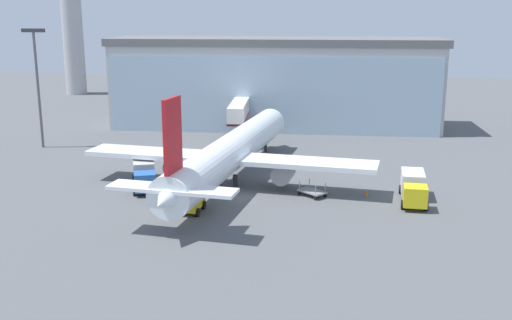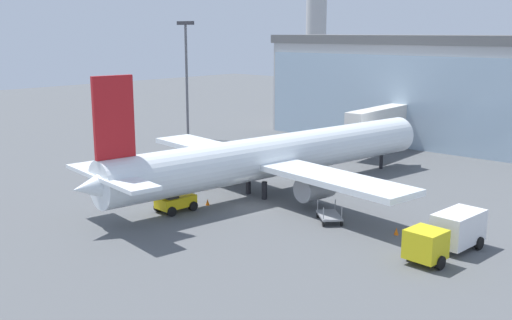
{
  "view_description": "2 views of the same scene",
  "coord_description": "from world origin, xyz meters",
  "px_view_note": "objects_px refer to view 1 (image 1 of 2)",
  "views": [
    {
      "loc": [
        8.8,
        -57.61,
        18.31
      ],
      "look_at": [
        1.26,
        3.71,
        3.02
      ],
      "focal_mm": 42.0,
      "sensor_mm": 36.0,
      "label": 1
    },
    {
      "loc": [
        33.74,
        -36.18,
        14.72
      ],
      "look_at": [
        -3.87,
        4.86,
        2.81
      ],
      "focal_mm": 42.0,
      "sensor_mm": 36.0,
      "label": 2
    }
  ],
  "objects_px": {
    "jet_bridge": "(239,112)",
    "catering_truck": "(144,174)",
    "safety_cone_wingtip": "(366,193)",
    "baggage_cart": "(312,192)",
    "pushback_tug": "(190,202)",
    "safety_cone_nose": "(204,200)",
    "control_tower": "(71,3)",
    "fuel_truck": "(413,187)",
    "apron_light_mast": "(37,77)",
    "airplane": "(231,153)"
  },
  "relations": [
    {
      "from": "fuel_truck",
      "to": "safety_cone_nose",
      "type": "distance_m",
      "value": 20.8
    },
    {
      "from": "jet_bridge",
      "to": "fuel_truck",
      "type": "bearing_deg",
      "value": -144.16
    },
    {
      "from": "control_tower",
      "to": "safety_cone_nose",
      "type": "xyz_separation_m",
      "value": [
        45.98,
        -76.36,
        -20.04
      ]
    },
    {
      "from": "control_tower",
      "to": "airplane",
      "type": "relative_size",
      "value": 0.85
    },
    {
      "from": "apron_light_mast",
      "to": "jet_bridge",
      "type": "bearing_deg",
      "value": 16.06
    },
    {
      "from": "catering_truck",
      "to": "baggage_cart",
      "type": "height_order",
      "value": "catering_truck"
    },
    {
      "from": "airplane",
      "to": "catering_truck",
      "type": "relative_size",
      "value": 5.22
    },
    {
      "from": "jet_bridge",
      "to": "apron_light_mast",
      "type": "bearing_deg",
      "value": 102.73
    },
    {
      "from": "jet_bridge",
      "to": "catering_truck",
      "type": "relative_size",
      "value": 1.62
    },
    {
      "from": "safety_cone_nose",
      "to": "airplane",
      "type": "bearing_deg",
      "value": 77.98
    },
    {
      "from": "control_tower",
      "to": "airplane",
      "type": "bearing_deg",
      "value": -55.57
    },
    {
      "from": "jet_bridge",
      "to": "safety_cone_nose",
      "type": "xyz_separation_m",
      "value": [
        0.96,
        -29.4,
        -4.03
      ]
    },
    {
      "from": "apron_light_mast",
      "to": "fuel_truck",
      "type": "xyz_separation_m",
      "value": [
        48.02,
        -18.76,
        -8.32
      ]
    },
    {
      "from": "safety_cone_nose",
      "to": "baggage_cart",
      "type": "bearing_deg",
      "value": 17.57
    },
    {
      "from": "airplane",
      "to": "safety_cone_wingtip",
      "type": "relative_size",
      "value": 72.28
    },
    {
      "from": "airplane",
      "to": "pushback_tug",
      "type": "xyz_separation_m",
      "value": [
        -2.16,
        -10.23,
        -2.49
      ]
    },
    {
      "from": "control_tower",
      "to": "fuel_truck",
      "type": "xyz_separation_m",
      "value": [
        66.53,
        -73.36,
        -18.85
      ]
    },
    {
      "from": "catering_truck",
      "to": "safety_cone_wingtip",
      "type": "bearing_deg",
      "value": 70.25
    },
    {
      "from": "jet_bridge",
      "to": "apron_light_mast",
      "type": "relative_size",
      "value": 0.76
    },
    {
      "from": "pushback_tug",
      "to": "safety_cone_nose",
      "type": "height_order",
      "value": "pushback_tug"
    },
    {
      "from": "apron_light_mast",
      "to": "catering_truck",
      "type": "bearing_deg",
      "value": -40.91
    },
    {
      "from": "airplane",
      "to": "safety_cone_wingtip",
      "type": "bearing_deg",
      "value": -93.6
    },
    {
      "from": "baggage_cart",
      "to": "safety_cone_wingtip",
      "type": "xyz_separation_m",
      "value": [
        5.51,
        0.8,
        -0.23
      ]
    },
    {
      "from": "catering_truck",
      "to": "baggage_cart",
      "type": "relative_size",
      "value": 2.42
    },
    {
      "from": "airplane",
      "to": "safety_cone_wingtip",
      "type": "xyz_separation_m",
      "value": [
        14.54,
        -2.94,
        -3.19
      ]
    },
    {
      "from": "jet_bridge",
      "to": "fuel_truck",
      "type": "distance_m",
      "value": 34.16
    },
    {
      "from": "control_tower",
      "to": "fuel_truck",
      "type": "bearing_deg",
      "value": -47.8
    },
    {
      "from": "apron_light_mast",
      "to": "safety_cone_nose",
      "type": "xyz_separation_m",
      "value": [
        27.48,
        -21.77,
        -9.52
      ]
    },
    {
      "from": "catering_truck",
      "to": "jet_bridge",
      "type": "bearing_deg",
      "value": 146.33
    },
    {
      "from": "control_tower",
      "to": "catering_truck",
      "type": "distance_m",
      "value": 83.72
    },
    {
      "from": "apron_light_mast",
      "to": "baggage_cart",
      "type": "bearing_deg",
      "value": -25.87
    },
    {
      "from": "airplane",
      "to": "apron_light_mast",
      "type": "bearing_deg",
      "value": 70.96
    },
    {
      "from": "apron_light_mast",
      "to": "pushback_tug",
      "type": "relative_size",
      "value": 4.91
    },
    {
      "from": "safety_cone_wingtip",
      "to": "catering_truck",
      "type": "bearing_deg",
      "value": 179.25
    },
    {
      "from": "catering_truck",
      "to": "pushback_tug",
      "type": "distance_m",
      "value": 10.22
    },
    {
      "from": "apron_light_mast",
      "to": "catering_truck",
      "type": "height_order",
      "value": "apron_light_mast"
    },
    {
      "from": "apron_light_mast",
      "to": "airplane",
      "type": "relative_size",
      "value": 0.41
    },
    {
      "from": "airplane",
      "to": "baggage_cart",
      "type": "bearing_deg",
      "value": -104.69
    },
    {
      "from": "fuel_truck",
      "to": "pushback_tug",
      "type": "relative_size",
      "value": 2.25
    },
    {
      "from": "jet_bridge",
      "to": "catering_truck",
      "type": "distance_m",
      "value": 25.95
    },
    {
      "from": "apron_light_mast",
      "to": "safety_cone_wingtip",
      "type": "xyz_separation_m",
      "value": [
        43.52,
        -17.63,
        -9.52
      ]
    },
    {
      "from": "jet_bridge",
      "to": "baggage_cart",
      "type": "bearing_deg",
      "value": -159.53
    },
    {
      "from": "apron_light_mast",
      "to": "safety_cone_nose",
      "type": "height_order",
      "value": "apron_light_mast"
    },
    {
      "from": "baggage_cart",
      "to": "pushback_tug",
      "type": "bearing_deg",
      "value": -108.15
    },
    {
      "from": "jet_bridge",
      "to": "safety_cone_wingtip",
      "type": "relative_size",
      "value": 22.43
    },
    {
      "from": "fuel_truck",
      "to": "baggage_cart",
      "type": "relative_size",
      "value": 2.36
    },
    {
      "from": "fuel_truck",
      "to": "safety_cone_nose",
      "type": "xyz_separation_m",
      "value": [
        -20.54,
        -3.01,
        -1.19
      ]
    },
    {
      "from": "safety_cone_nose",
      "to": "control_tower",
      "type": "bearing_deg",
      "value": 121.05
    },
    {
      "from": "apron_light_mast",
      "to": "fuel_truck",
      "type": "height_order",
      "value": "apron_light_mast"
    },
    {
      "from": "pushback_tug",
      "to": "safety_cone_wingtip",
      "type": "distance_m",
      "value": 18.24
    }
  ]
}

